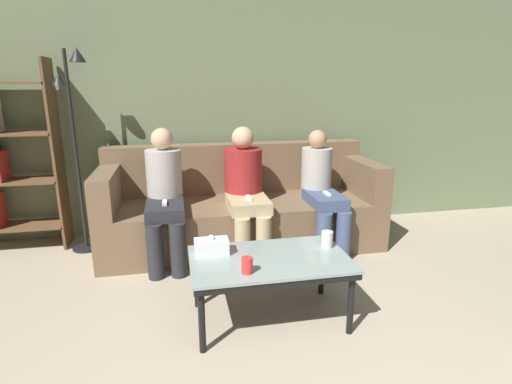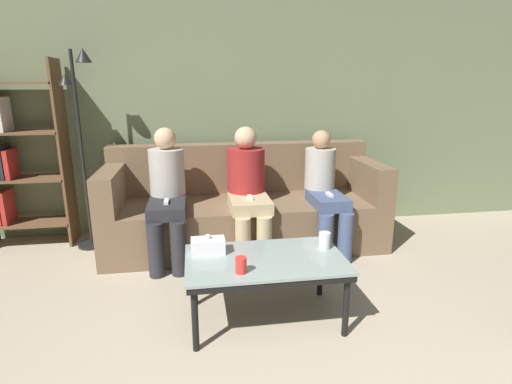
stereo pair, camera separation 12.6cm
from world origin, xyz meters
name	(u,v)px [view 1 (the left image)]	position (x,y,z in m)	size (l,w,h in m)	color
wall_back	(232,105)	(0.00, 3.47, 1.30)	(12.00, 0.06, 2.60)	#707F5B
couch	(241,209)	(0.00, 2.95, 0.34)	(2.58, 0.90, 0.94)	brown
coffee_table	(270,264)	(-0.04, 1.60, 0.40)	(1.01, 0.61, 0.44)	#8C9E99
cup_near_left	(327,239)	(0.38, 1.69, 0.50)	(0.08, 0.08, 0.11)	silver
cup_near_right	(247,265)	(-0.22, 1.42, 0.49)	(0.07, 0.07, 0.10)	red
tissue_box	(212,246)	(-0.40, 1.73, 0.49)	(0.22, 0.12, 0.13)	white
bookshelf	(1,158)	(-2.14, 3.24, 0.87)	(0.79, 0.32, 1.74)	brown
standing_lamp	(76,131)	(-1.45, 3.10, 1.11)	(0.31, 0.26, 1.81)	black
seated_person_left_end	(165,193)	(-0.71, 2.71, 0.61)	(0.31, 0.72, 1.15)	#28282D
seated_person_mid_left	(245,187)	(0.00, 2.73, 0.62)	(0.35, 0.71, 1.15)	tan
seated_person_mid_right	(321,188)	(0.71, 2.69, 0.58)	(0.31, 0.70, 1.10)	#47567A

